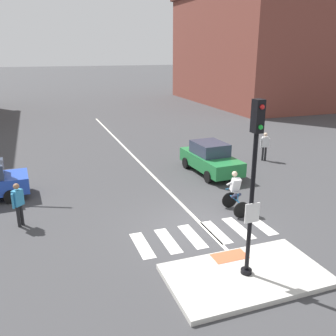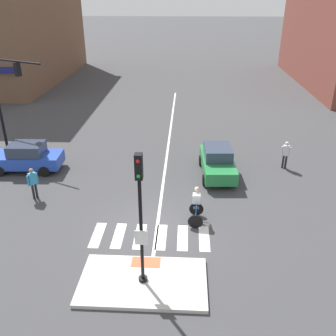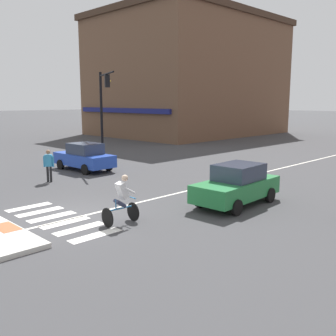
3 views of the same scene
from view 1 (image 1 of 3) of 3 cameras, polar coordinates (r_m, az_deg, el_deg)
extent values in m
plane|color=#3D3D3F|center=(13.78, 4.63, -9.14)|extent=(300.00, 300.00, 0.00)
cube|color=beige|center=(11.22, 11.95, -15.90)|extent=(4.55, 2.60, 0.15)
cube|color=#DB5B38|center=(11.86, 9.53, -13.28)|extent=(1.10, 0.60, 0.01)
cylinder|color=black|center=(11.14, 12.00, -15.32)|extent=(0.32, 0.32, 0.12)
cylinder|color=black|center=(10.19, 12.73, -5.62)|extent=(0.12, 0.12, 3.96)
cube|color=white|center=(10.21, 12.88, -6.80)|extent=(0.44, 0.03, 0.56)
cube|color=black|center=(9.51, 13.71, 7.80)|extent=(0.24, 0.28, 0.84)
sphere|color=red|center=(9.35, 14.36, 9.13)|extent=(0.12, 0.12, 0.12)
sphere|color=green|center=(9.43, 14.13, 6.13)|extent=(0.12, 0.12, 0.12)
cube|color=silver|center=(12.62, -4.02, -11.81)|extent=(0.44, 1.80, 0.01)
cube|color=silver|center=(12.86, -0.02, -11.15)|extent=(0.44, 1.80, 0.01)
cube|color=silver|center=(13.16, 3.80, -10.47)|extent=(0.44, 1.80, 0.01)
cube|color=silver|center=(13.52, 7.41, -9.78)|extent=(0.44, 1.80, 0.01)
cube|color=silver|center=(13.93, 10.81, -9.09)|extent=(0.44, 1.80, 0.01)
cube|color=silver|center=(14.38, 14.00, -8.42)|extent=(0.44, 1.80, 0.01)
cube|color=silver|center=(22.70, -5.30, 1.77)|extent=(0.14, 28.00, 0.01)
cube|color=brown|center=(49.71, 16.44, 17.11)|extent=(19.38, 21.41, 12.52)
cylinder|color=black|center=(17.04, -23.10, -4.07)|extent=(0.61, 0.21, 0.60)
cylinder|color=black|center=(18.61, -23.13, -2.28)|extent=(0.61, 0.21, 0.60)
cube|color=#237A3D|center=(19.51, 6.61, 1.04)|extent=(1.90, 4.18, 0.70)
cube|color=#2D384C|center=(19.45, 6.46, 3.04)|extent=(1.57, 1.97, 0.64)
cylinder|color=black|center=(19.00, 10.63, -0.72)|extent=(0.21, 0.61, 0.60)
cylinder|color=black|center=(18.17, 6.22, -1.37)|extent=(0.21, 0.61, 0.60)
cylinder|color=black|center=(21.06, 6.88, 1.29)|extent=(0.21, 0.61, 0.60)
cylinder|color=black|center=(20.32, 2.78, 0.79)|extent=(0.21, 0.61, 0.60)
cylinder|color=black|center=(15.46, 9.48, -4.89)|extent=(0.66, 0.08, 0.66)
cylinder|color=black|center=(14.61, 11.28, -6.39)|extent=(0.66, 0.08, 0.66)
cylinder|color=#2370AD|center=(14.95, 10.40, -4.84)|extent=(0.10, 0.89, 0.05)
cylinder|color=#2370AD|center=(14.73, 10.75, -4.45)|extent=(0.04, 0.04, 0.30)
cylinder|color=#2370AD|center=(15.23, 9.66, -3.15)|extent=(0.44, 0.06, 0.04)
cylinder|color=#2D334C|center=(14.83, 10.20, -4.27)|extent=(0.14, 0.40, 0.33)
cylinder|color=#2D334C|center=(14.90, 10.75, -4.19)|extent=(0.14, 0.40, 0.33)
cube|color=silver|center=(14.80, 10.39, -2.55)|extent=(0.36, 0.40, 0.60)
sphere|color=beige|center=(14.76, 10.27, -0.90)|extent=(0.22, 0.22, 0.22)
cylinder|color=silver|center=(14.88, 9.53, -2.39)|extent=(0.11, 0.46, 0.31)
cylinder|color=silver|center=(15.02, 10.63, -2.26)|extent=(0.11, 0.46, 0.31)
cylinder|color=black|center=(14.78, -21.67, -6.74)|extent=(0.12, 0.12, 0.82)
cylinder|color=black|center=(14.68, -22.12, -6.95)|extent=(0.12, 0.12, 0.82)
cube|color=#338CBF|center=(14.46, -22.22, -4.28)|extent=(0.41, 0.41, 0.60)
cylinder|color=#338CBF|center=(14.62, -21.54, -4.17)|extent=(0.09, 0.09, 0.56)
cylinder|color=#338CBF|center=(14.34, -22.86, -4.76)|extent=(0.09, 0.09, 0.56)
sphere|color=#936B4C|center=(14.31, -22.42, -2.64)|extent=(0.22, 0.22, 0.22)
cylinder|color=black|center=(22.46, 14.82, 2.15)|extent=(0.12, 0.12, 0.82)
cylinder|color=black|center=(22.42, 14.43, 2.15)|extent=(0.12, 0.12, 0.82)
cube|color=silver|center=(22.27, 14.77, 3.91)|extent=(0.41, 0.32, 0.60)
cylinder|color=silver|center=(22.34, 15.32, 3.78)|extent=(0.09, 0.09, 0.56)
cylinder|color=silver|center=(22.21, 14.19, 3.79)|extent=(0.09, 0.09, 0.56)
sphere|color=beige|center=(22.17, 14.86, 5.02)|extent=(0.22, 0.22, 0.22)
camera|label=2|loc=(7.71, 96.71, 24.24)|focal=39.27mm
camera|label=3|loc=(17.84, 56.25, 3.15)|focal=41.38mm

